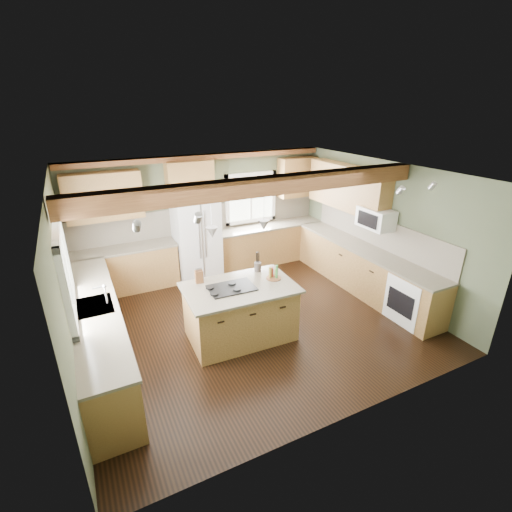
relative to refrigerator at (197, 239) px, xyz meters
name	(u,v)px	position (x,y,z in m)	size (l,w,h in m)	color
floor	(253,320)	(0.30, -2.12, -0.90)	(5.60, 5.60, 0.00)	black
ceiling	(253,173)	(0.30, -2.12, 1.70)	(5.60, 5.60, 0.00)	silver
wall_back	(203,214)	(0.30, 0.38, 0.40)	(5.60, 5.60, 0.00)	#4A543B
wall_left	(65,288)	(-2.50, -2.12, 0.40)	(5.00, 5.00, 0.00)	#4A543B
wall_right	(381,228)	(3.10, -2.12, 0.40)	(5.00, 5.00, 0.00)	#4A543B
ceiling_beam	(263,186)	(0.30, -2.47, 1.57)	(5.55, 0.26, 0.26)	#4D2816
soffit_trim	(201,157)	(0.30, 0.28, 1.64)	(5.55, 0.20, 0.10)	#4D2816
backsplash_back	(204,218)	(0.30, 0.36, 0.31)	(5.58, 0.03, 0.58)	brown
backsplash_right	(378,232)	(3.08, -2.07, 0.31)	(0.03, 3.70, 0.58)	brown
base_cab_back_left	(126,270)	(-1.49, 0.08, -0.46)	(2.02, 0.60, 0.88)	brown
counter_back_left	(123,249)	(-1.49, 0.08, 0.00)	(2.06, 0.64, 0.04)	#443D32
base_cab_back_right	(268,244)	(1.79, 0.08, -0.46)	(2.62, 0.60, 0.88)	brown
counter_back_right	(269,226)	(1.79, 0.08, 0.00)	(2.66, 0.64, 0.04)	#443D32
base_cab_left	(99,334)	(-2.20, -2.07, -0.46)	(0.60, 3.70, 0.88)	brown
counter_left	(94,307)	(-2.20, -2.07, 0.00)	(0.64, 3.74, 0.04)	#443D32
base_cab_right	(362,270)	(2.80, -2.07, -0.46)	(0.60, 3.70, 0.88)	brown
counter_right	(365,249)	(2.80, -2.07, 0.00)	(0.64, 3.74, 0.04)	#443D32
upper_cab_back_left	(104,197)	(-1.69, 0.21, 1.05)	(1.40, 0.35, 0.90)	brown
upper_cab_over_fridge	(190,178)	(0.00, 0.21, 1.25)	(0.96, 0.35, 0.70)	brown
upper_cab_right	(347,188)	(2.92, -1.22, 1.05)	(0.35, 2.20, 0.90)	brown
upper_cab_back_corner	(297,177)	(2.60, 0.21, 1.05)	(0.90, 0.35, 0.90)	brown
window_left	(63,269)	(-2.48, -2.07, 0.65)	(0.04, 1.60, 1.05)	white
window_back	(250,198)	(1.45, 0.36, 0.65)	(1.10, 0.04, 1.00)	white
sink	(94,307)	(-2.20, -2.07, 0.01)	(0.50, 0.65, 0.03)	#262628
faucet	(106,295)	(-2.02, -2.07, 0.15)	(0.02, 0.02, 0.28)	#B2B2B7
dishwasher	(111,391)	(-2.19, -3.37, -0.47)	(0.60, 0.60, 0.84)	white
oven	(413,299)	(2.79, -3.37, -0.47)	(0.60, 0.72, 0.84)	white
microwave	(376,218)	(2.88, -2.17, 0.65)	(0.40, 0.70, 0.38)	white
pendant_left	(212,232)	(-0.51, -2.45, 0.98)	(0.18, 0.18, 0.16)	#B2B2B7
pendant_right	(264,225)	(0.31, -2.48, 0.98)	(0.18, 0.18, 0.16)	#B2B2B7
refrigerator	(197,239)	(0.00, 0.00, 0.00)	(0.90, 0.74, 1.80)	silver
island	(240,313)	(-0.10, -2.47, -0.46)	(1.63, 1.00, 0.88)	brown
island_top	(240,288)	(-0.10, -2.47, 0.00)	(1.74, 1.11, 0.04)	#443D32
cooktop	(232,288)	(-0.24, -2.46, 0.03)	(0.71, 0.47, 0.02)	black
knife_block	(199,277)	(-0.62, -2.04, 0.12)	(0.12, 0.09, 0.21)	brown
utensil_crock	(258,267)	(0.41, -2.08, 0.10)	(0.12, 0.12, 0.16)	#39322E
bottle_tray	(274,272)	(0.52, -2.45, 0.13)	(0.25, 0.25, 0.23)	brown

